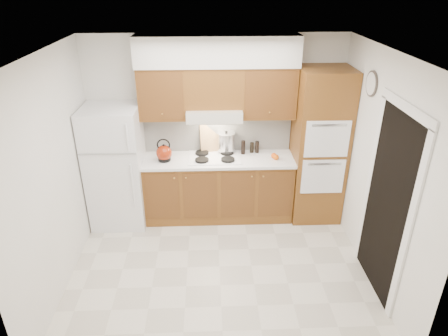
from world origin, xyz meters
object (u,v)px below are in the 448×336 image
at_px(kettle, 164,153).
at_px(stock_pot, 226,142).
at_px(oven_cabinet, 319,147).
at_px(fridge, 116,167).

relative_size(kettle, stock_pot, 0.83).
xyz_separation_m(oven_cabinet, kettle, (-2.17, -0.03, -0.04)).
bearing_deg(stock_pot, fridge, -170.40).
distance_m(oven_cabinet, stock_pot, 1.31).
height_order(fridge, stock_pot, fridge).
xyz_separation_m(kettle, stock_pot, (0.87, 0.26, 0.04)).
distance_m(fridge, stock_pot, 1.59).
height_order(oven_cabinet, stock_pot, oven_cabinet).
bearing_deg(kettle, oven_cabinet, -17.89).
bearing_deg(kettle, fridge, 161.50).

